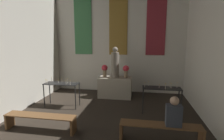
% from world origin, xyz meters
% --- Properties ---
extents(wall_back, '(6.28, 0.16, 5.58)m').
position_xyz_m(wall_back, '(0.00, 11.38, 2.82)').
color(wall_back, silver).
rests_on(wall_back, ground_plane).
extents(altar, '(1.41, 0.68, 0.88)m').
position_xyz_m(altar, '(0.00, 10.38, 0.44)').
color(altar, '#ADA38E').
rests_on(altar, ground_plane).
extents(statue, '(0.33, 0.33, 1.30)m').
position_xyz_m(statue, '(0.00, 10.38, 1.48)').
color(statue, gray).
rests_on(statue, altar).
extents(flower_vase_left, '(0.26, 0.26, 0.53)m').
position_xyz_m(flower_vase_left, '(-0.46, 10.38, 1.21)').
color(flower_vase_left, '#937A5B').
rests_on(flower_vase_left, altar).
extents(flower_vase_right, '(0.26, 0.26, 0.53)m').
position_xyz_m(flower_vase_right, '(0.46, 10.38, 1.21)').
color(flower_vase_right, '#937A5B').
rests_on(flower_vase_right, altar).
extents(candle_rack_left, '(1.27, 0.47, 1.09)m').
position_xyz_m(candle_rack_left, '(-1.80, 8.99, 0.77)').
color(candle_rack_left, black).
rests_on(candle_rack_left, ground_plane).
extents(candle_rack_right, '(1.27, 0.47, 1.09)m').
position_xyz_m(candle_rack_right, '(1.79, 8.99, 0.77)').
color(candle_rack_right, black).
rests_on(candle_rack_right, ground_plane).
extents(pew_back_left, '(1.97, 0.36, 0.45)m').
position_xyz_m(pew_back_left, '(-1.60, 7.22, 0.33)').
color(pew_back_left, brown).
rests_on(pew_back_left, ground_plane).
extents(pew_back_right, '(1.97, 0.36, 0.45)m').
position_xyz_m(pew_back_right, '(1.60, 7.22, 0.33)').
color(pew_back_right, brown).
rests_on(pew_back_right, ground_plane).
extents(person_seated, '(0.36, 0.24, 0.73)m').
position_xyz_m(person_seated, '(1.89, 7.22, 0.77)').
color(person_seated, '#383D47').
rests_on(person_seated, pew_back_right).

